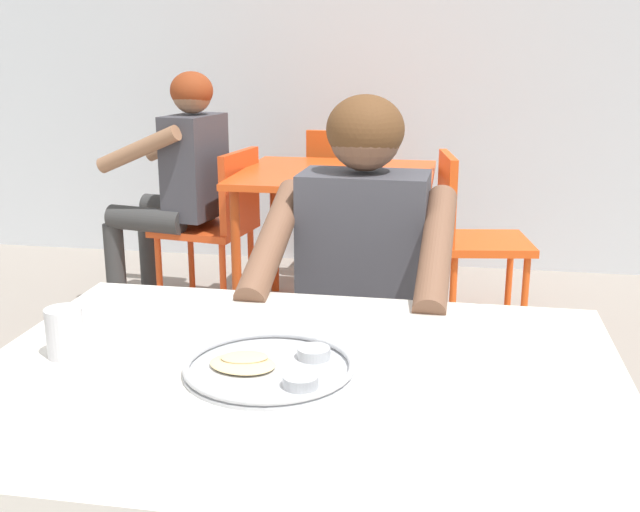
# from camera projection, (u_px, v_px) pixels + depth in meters

# --- Properties ---
(table_foreground) EXTENTS (1.18, 0.88, 0.75)m
(table_foreground) POSITION_uv_depth(u_px,v_px,m) (297.00, 409.00, 1.39)
(table_foreground) COLOR silver
(table_foreground) RESTS_ON ground
(thali_tray) EXTENTS (0.31, 0.31, 0.03)m
(thali_tray) POSITION_uv_depth(u_px,v_px,m) (270.00, 366.00, 1.37)
(thali_tray) COLOR #B7BABF
(thali_tray) RESTS_ON table_foreground
(drinking_cup) EXTENTS (0.07, 0.07, 0.10)m
(drinking_cup) POSITION_uv_depth(u_px,v_px,m) (65.00, 331.00, 1.43)
(drinking_cup) COLOR silver
(drinking_cup) RESTS_ON table_foreground
(chair_foreground) EXTENTS (0.44, 0.40, 0.89)m
(chair_foreground) POSITION_uv_depth(u_px,v_px,m) (368.00, 325.00, 2.26)
(chair_foreground) COLOR #3F3F44
(chair_foreground) RESTS_ON ground
(diner_foreground) EXTENTS (0.50, 0.56, 1.20)m
(diner_foreground) POSITION_uv_depth(u_px,v_px,m) (358.00, 283.00, 2.00)
(diner_foreground) COLOR #2D2D2D
(diner_foreground) RESTS_ON ground
(table_background_red) EXTENTS (0.91, 0.86, 0.74)m
(table_background_red) POSITION_uv_depth(u_px,v_px,m) (336.00, 189.00, 3.63)
(table_background_red) COLOR #E04C19
(table_background_red) RESTS_ON ground
(chair_red_left) EXTENTS (0.49, 0.47, 0.82)m
(chair_red_left) POSITION_uv_depth(u_px,v_px,m) (219.00, 219.00, 3.80)
(chair_red_left) COLOR #D9481B
(chair_red_left) RESTS_ON ground
(chair_red_right) EXTENTS (0.46, 0.46, 0.84)m
(chair_red_right) POSITION_uv_depth(u_px,v_px,m) (469.00, 230.00, 3.55)
(chair_red_right) COLOR #EC5118
(chair_red_right) RESTS_ON ground
(chair_red_far) EXTENTS (0.42, 0.45, 0.87)m
(chair_red_far) POSITION_uv_depth(u_px,v_px,m) (345.00, 193.00, 4.30)
(chair_red_far) COLOR #D2501A
(chair_red_far) RESTS_ON ground
(patron_background) EXTENTS (0.60, 0.56, 1.19)m
(patron_background) POSITION_uv_depth(u_px,v_px,m) (179.00, 171.00, 3.76)
(patron_background) COLOR #383838
(patron_background) RESTS_ON ground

